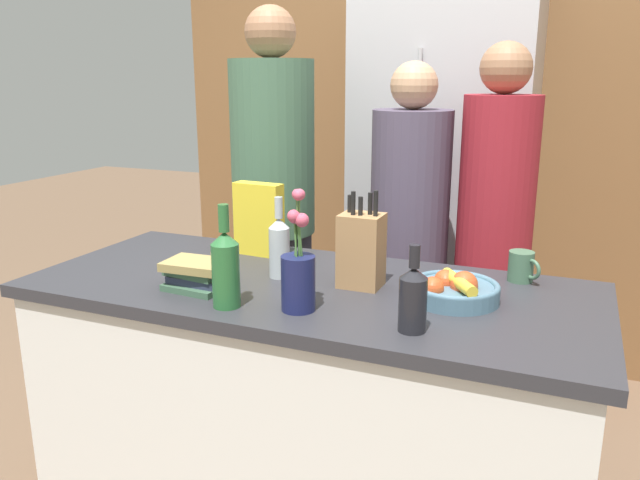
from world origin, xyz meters
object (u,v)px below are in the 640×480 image
at_px(flower_vase, 298,273).
at_px(person_in_blue, 409,236).
at_px(fruit_bowl, 454,289).
at_px(cereal_box, 259,219).
at_px(coffee_mug, 522,267).
at_px(book_stack, 197,274).
at_px(person_at_sink, 274,198).
at_px(bottle_vinegar, 279,246).
at_px(knife_block, 361,250).
at_px(bottle_wine, 226,267).
at_px(refrigerator, 442,187).
at_px(person_in_red_tee, 494,230).
at_px(bottle_oil, 413,298).

distance_m(flower_vase, person_in_blue, 0.97).
height_order(fruit_bowl, cereal_box, cereal_box).
bearing_deg(coffee_mug, book_stack, -153.38).
distance_m(person_at_sink, person_in_blue, 0.61).
bearing_deg(bottle_vinegar, knife_block, 3.23).
xyz_separation_m(bottle_wine, person_at_sink, (-0.33, 0.95, 0.00)).
height_order(refrigerator, fruit_bowl, refrigerator).
bearing_deg(bottle_wine, knife_block, 47.05).
bearing_deg(person_in_blue, knife_block, -99.77).
relative_size(knife_block, person_in_blue, 0.19).
bearing_deg(coffee_mug, person_at_sink, 159.73).
bearing_deg(book_stack, fruit_bowl, 14.55).
bearing_deg(cereal_box, book_stack, -89.48).
height_order(cereal_box, person_in_red_tee, person_in_red_tee).
bearing_deg(bottle_vinegar, refrigerator, 79.42).
bearing_deg(bottle_oil, cereal_box, 145.40).
bearing_deg(bottle_wine, refrigerator, 80.65).
distance_m(flower_vase, person_in_red_tee, 1.07).
height_order(knife_block, book_stack, knife_block).
relative_size(knife_block, cereal_box, 1.16).
bearing_deg(refrigerator, knife_block, -88.94).
bearing_deg(flower_vase, person_at_sink, 120.40).
xyz_separation_m(flower_vase, person_in_blue, (0.06, 0.96, -0.12)).
distance_m(refrigerator, knife_block, 1.32).
distance_m(refrigerator, coffee_mug, 1.18).
height_order(fruit_bowl, person_in_blue, person_in_blue).
bearing_deg(person_in_red_tee, bottle_oil, -119.28).
relative_size(cereal_box, bottle_wine, 0.89).
relative_size(fruit_bowl, cereal_box, 0.98).
height_order(fruit_bowl, bottle_oil, bottle_oil).
height_order(coffee_mug, person_at_sink, person_at_sink).
xyz_separation_m(cereal_box, bottle_wine, (0.17, -0.51, -0.02)).
xyz_separation_m(cereal_box, book_stack, (0.00, -0.41, -0.09)).
height_order(refrigerator, cereal_box, refrigerator).
bearing_deg(refrigerator, bottle_vinegar, -100.58).
distance_m(knife_block, person_in_red_tee, 0.80).
distance_m(refrigerator, person_in_red_tee, 0.68).
height_order(cereal_box, book_stack, cereal_box).
height_order(bottle_oil, person_at_sink, person_at_sink).
xyz_separation_m(fruit_bowl, bottle_wine, (-0.59, -0.29, 0.08)).
height_order(book_stack, bottle_oil, bottle_oil).
distance_m(flower_vase, person_at_sink, 1.05).
xyz_separation_m(cereal_box, bottle_oil, (0.70, -0.48, -0.04)).
distance_m(cereal_box, book_stack, 0.42).
height_order(knife_block, bottle_wine, knife_block).
bearing_deg(bottle_vinegar, book_stack, -131.96).
relative_size(cereal_box, person_in_red_tee, 0.16).
bearing_deg(book_stack, person_in_red_tee, 51.19).
bearing_deg(knife_block, bottle_vinegar, -176.77).
xyz_separation_m(bottle_oil, person_in_red_tee, (0.07, 1.02, -0.05)).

